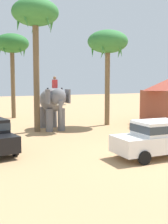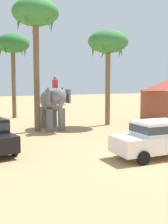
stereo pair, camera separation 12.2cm
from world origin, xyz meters
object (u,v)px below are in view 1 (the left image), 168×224
object	(u,v)px
palm_tree_far_back	(35,17)
palm_tree_behind_elephant	(12,46)
palm_tree_near_hut	(108,44)
elephant_with_mahout	(52,103)
car_sedan_foreground	(157,137)

from	to	relation	value
palm_tree_far_back	palm_tree_behind_elephant	bearing A→B (deg)	85.97
palm_tree_behind_elephant	palm_tree_near_hut	xyz separation A→B (m)	(5.46, -8.19, -0.44)
palm_tree_near_hut	palm_tree_far_back	size ratio (longest dim) A/B	0.83
elephant_with_mahout	palm_tree_behind_elephant	xyz separation A→B (m)	(-0.66, 8.24, 4.92)
car_sedan_foreground	palm_tree_far_back	xyz separation A→B (m)	(-2.55, 9.30, 6.95)
car_sedan_foreground	palm_tree_far_back	size ratio (longest dim) A/B	0.47
car_sedan_foreground	palm_tree_far_back	bearing A→B (deg)	105.35
palm_tree_behind_elephant	palm_tree_far_back	world-z (taller)	palm_tree_far_back
palm_tree_near_hut	car_sedan_foreground	bearing A→B (deg)	-110.13
palm_tree_behind_elephant	palm_tree_far_back	xyz separation A→B (m)	(-0.60, -8.45, 0.97)
palm_tree_behind_elephant	palm_tree_near_hut	world-z (taller)	palm_tree_behind_elephant
palm_tree_far_back	palm_tree_near_hut	bearing A→B (deg)	2.40
palm_tree_far_back	car_sedan_foreground	bearing A→B (deg)	-74.65
elephant_with_mahout	palm_tree_far_back	bearing A→B (deg)	-170.82
palm_tree_behind_elephant	palm_tree_near_hut	bearing A→B (deg)	-56.34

